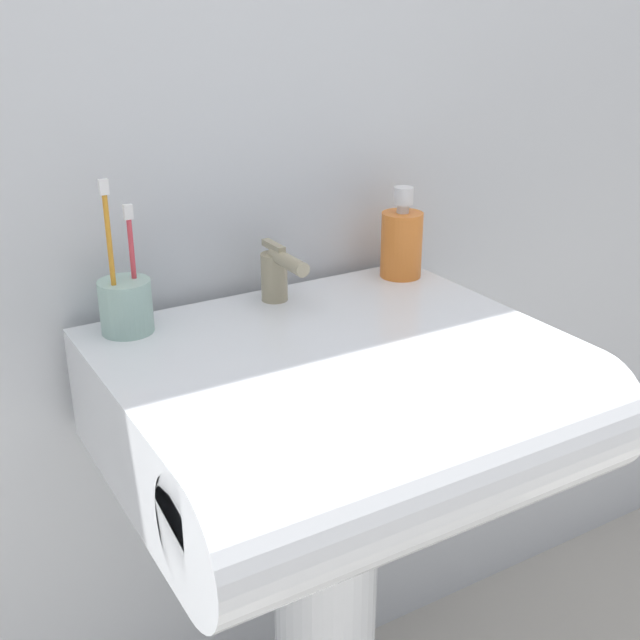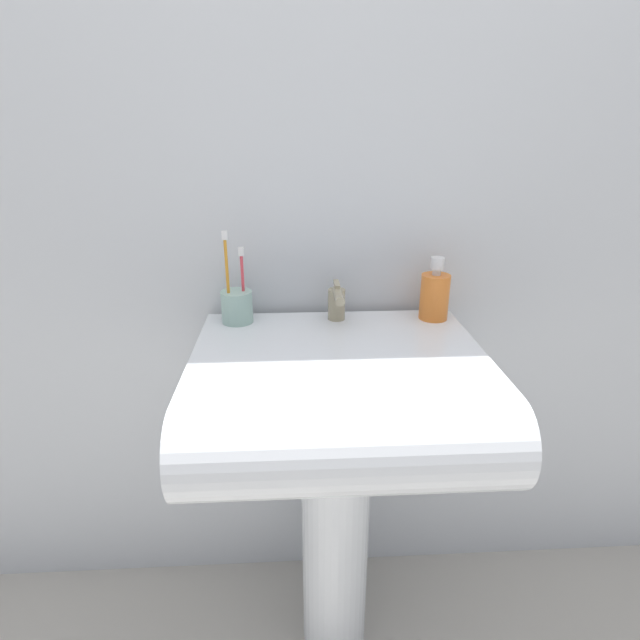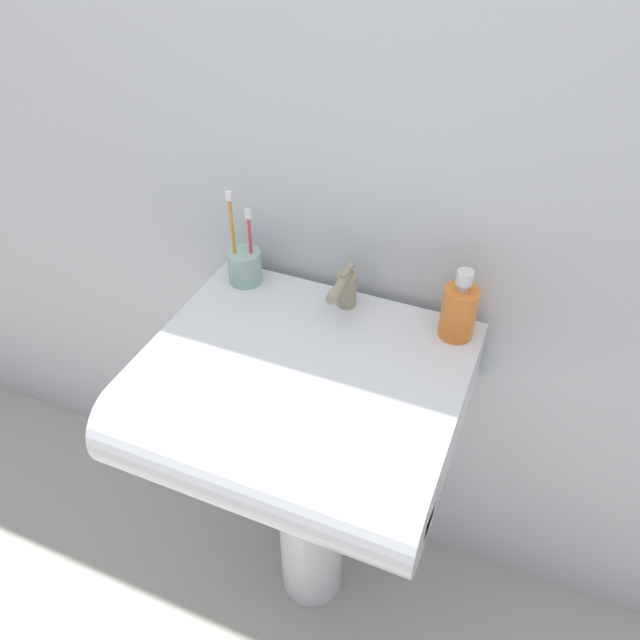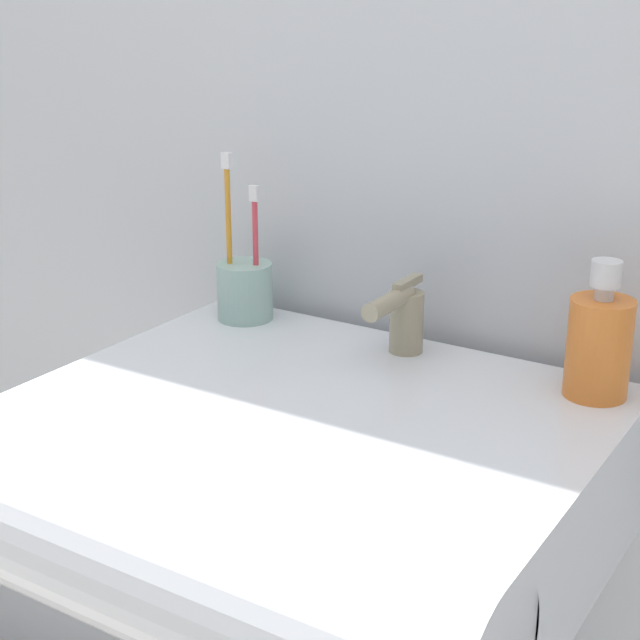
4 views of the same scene
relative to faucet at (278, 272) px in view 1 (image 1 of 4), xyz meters
name	(u,v)px [view 1 (image 1 of 4)]	position (x,y,z in m)	size (l,w,h in m)	color
wall_back	(233,50)	(-0.01, 0.11, 0.31)	(5.00, 0.05, 2.40)	silver
sink_pedestal	(325,626)	(-0.01, -0.16, -0.55)	(0.16, 0.16, 0.67)	white
sink_basin	(349,413)	(-0.01, -0.22, -0.13)	(0.60, 0.53, 0.17)	white
faucet	(278,272)	(0.00, 0.00, 0.00)	(0.04, 0.12, 0.09)	tan
toothbrush_cup	(126,304)	(-0.24, 0.01, -0.01)	(0.07, 0.07, 0.22)	#99BFB2
soap_bottle	(402,242)	(0.23, 0.00, 0.01)	(0.07, 0.07, 0.15)	orange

